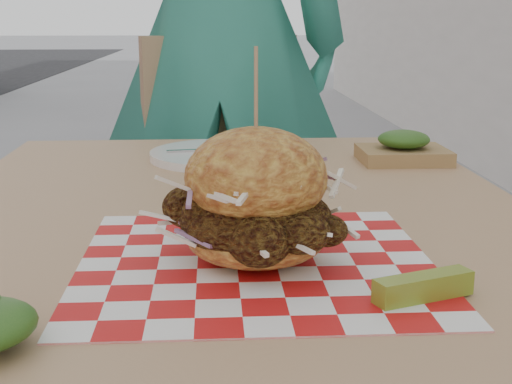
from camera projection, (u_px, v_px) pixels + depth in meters
diner at (219, 39)px, 1.85m from camera, size 0.71×0.49×1.88m
patio_table at (233, 276)px, 0.92m from camera, size 0.80×1.20×0.75m
patio_chair at (211, 193)px, 1.85m from camera, size 0.53×0.53×0.95m
paper_liner at (256, 262)px, 0.73m from camera, size 0.36×0.36×0.00m
sandwich at (256, 204)px, 0.72m from camera, size 0.19×0.19×0.22m
pickle_spear at (423, 287)px, 0.63m from camera, size 0.10×0.05×0.02m
place_setting at (226, 155)px, 1.27m from camera, size 0.27×0.27×0.02m
kraft_tray at (403, 149)px, 1.24m from camera, size 0.15×0.12×0.06m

